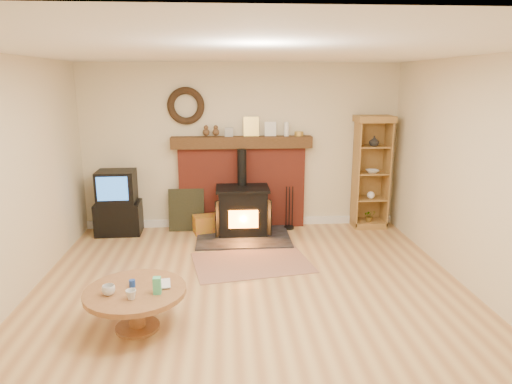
{
  "coord_description": "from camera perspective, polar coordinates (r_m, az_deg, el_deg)",
  "views": [
    {
      "loc": [
        -0.27,
        -4.45,
        2.34
      ],
      "look_at": [
        0.11,
        1.0,
        0.99
      ],
      "focal_mm": 32.0,
      "sensor_mm": 36.0,
      "label": 1
    }
  ],
  "objects": [
    {
      "name": "ground",
      "position": [
        5.04,
        -0.46,
        -13.83
      ],
      "size": [
        5.5,
        5.5,
        0.0
      ],
      "primitive_type": "plane",
      "color": "#A97546",
      "rests_on": "ground"
    },
    {
      "name": "room_shell",
      "position": [
        4.6,
        -0.8,
        6.06
      ],
      "size": [
        5.02,
        5.52,
        2.61
      ],
      "color": "beige",
      "rests_on": "ground"
    },
    {
      "name": "chimney_breast",
      "position": [
        7.29,
        -1.76,
        1.68
      ],
      "size": [
        2.2,
        0.22,
        1.78
      ],
      "color": "maroon",
      "rests_on": "ground"
    },
    {
      "name": "wood_stove",
      "position": [
        7.01,
        -1.67,
        -2.49
      ],
      "size": [
        1.4,
        1.0,
        1.31
      ],
      "color": "black",
      "rests_on": "ground"
    },
    {
      "name": "area_rug",
      "position": [
        6.05,
        -0.53,
        -8.82
      ],
      "size": [
        1.64,
        1.27,
        0.01
      ],
      "primitive_type": "cube",
      "rotation": [
        0.0,
        0.0,
        0.17
      ],
      "color": "brown",
      "rests_on": "ground"
    },
    {
      "name": "tv_unit",
      "position": [
        7.35,
        -16.89,
        -1.42
      ],
      "size": [
        0.69,
        0.5,
        1.0
      ],
      "color": "black",
      "rests_on": "ground"
    },
    {
      "name": "curio_cabinet",
      "position": [
        7.52,
        14.15,
        2.43
      ],
      "size": [
        0.58,
        0.42,
        1.8
      ],
      "color": "olive",
      "rests_on": "ground"
    },
    {
      "name": "firelog_box",
      "position": [
        7.2,
        -6.0,
        -4.01
      ],
      "size": [
        0.5,
        0.38,
        0.28
      ],
      "primitive_type": "cube",
      "rotation": [
        0.0,
        0.0,
        0.25
      ],
      "color": "#C4BE07",
      "rests_on": "ground"
    },
    {
      "name": "leaning_painting",
      "position": [
        7.31,
        -8.69,
        -2.22
      ],
      "size": [
        0.56,
        0.15,
        0.67
      ],
      "primitive_type": "cube",
      "rotation": [
        -0.17,
        0.0,
        0.0
      ],
      "color": "black",
      "rests_on": "ground"
    },
    {
      "name": "fire_tools",
      "position": [
        7.36,
        4.16,
        -3.61
      ],
      "size": [
        0.16,
        0.16,
        0.7
      ],
      "color": "black",
      "rests_on": "ground"
    },
    {
      "name": "coffee_table",
      "position": [
        4.59,
        -14.82,
        -12.56
      ],
      "size": [
        0.96,
        0.96,
        0.57
      ],
      "color": "brown",
      "rests_on": "ground"
    }
  ]
}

